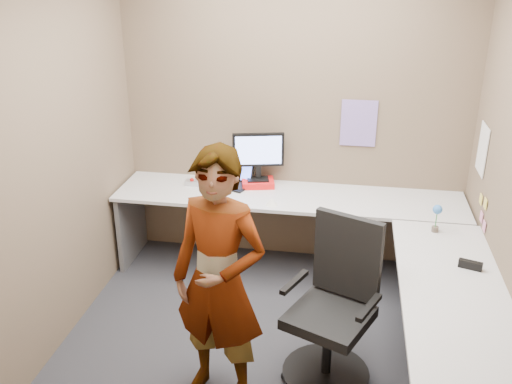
% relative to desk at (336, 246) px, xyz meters
% --- Properties ---
extents(ground, '(3.00, 3.00, 0.00)m').
position_rel_desk_xyz_m(ground, '(-0.44, -0.39, -0.59)').
color(ground, '#25262A').
rests_on(ground, ground).
extents(wall_back, '(3.00, 0.00, 3.00)m').
position_rel_desk_xyz_m(wall_back, '(-0.44, 0.91, 0.76)').
color(wall_back, brown).
rests_on(wall_back, ground).
extents(wall_left, '(0.00, 2.70, 2.70)m').
position_rel_desk_xyz_m(wall_left, '(-1.94, -0.39, 0.76)').
color(wall_left, brown).
rests_on(wall_left, ground).
extents(desk, '(2.98, 2.58, 0.73)m').
position_rel_desk_xyz_m(desk, '(0.00, 0.00, 0.00)').
color(desk, silver).
rests_on(desk, ground).
extents(paper_ream, '(0.32, 0.26, 0.06)m').
position_rel_desk_xyz_m(paper_ream, '(-0.73, 0.75, 0.17)').
color(paper_ream, red).
rests_on(paper_ream, desk).
extents(monitor, '(0.44, 0.17, 0.42)m').
position_rel_desk_xyz_m(monitor, '(-0.73, 0.77, 0.45)').
color(monitor, black).
rests_on(monitor, paper_ream).
extents(laptop, '(0.38, 0.35, 0.22)m').
position_rel_desk_xyz_m(laptop, '(-0.93, 0.75, 0.20)').
color(laptop, black).
rests_on(laptop, desk).
extents(trackball_mouse, '(0.12, 0.08, 0.07)m').
position_rel_desk_xyz_m(trackball_mouse, '(-1.30, 0.67, 0.17)').
color(trackball_mouse, '#B7B7BC').
rests_on(trackball_mouse, desk).
extents(origami, '(0.10, 0.10, 0.06)m').
position_rel_desk_xyz_m(origami, '(-0.55, 0.36, 0.17)').
color(origami, white).
rests_on(origami, desk).
extents(stapler, '(0.15, 0.09, 0.05)m').
position_rel_desk_xyz_m(stapler, '(0.88, -0.42, 0.17)').
color(stapler, black).
rests_on(stapler, desk).
extents(flower, '(0.07, 0.07, 0.22)m').
position_rel_desk_xyz_m(flower, '(0.71, 0.09, 0.28)').
color(flower, brown).
rests_on(flower, desk).
extents(calendar_purple, '(0.30, 0.01, 0.40)m').
position_rel_desk_xyz_m(calendar_purple, '(0.11, 0.90, 0.71)').
color(calendar_purple, '#846BB7').
rests_on(calendar_purple, wall_back).
extents(calendar_white, '(0.01, 0.28, 0.38)m').
position_rel_desk_xyz_m(calendar_white, '(1.05, 0.51, 0.66)').
color(calendar_white, white).
rests_on(calendar_white, wall_right).
extents(sticky_note_a, '(0.01, 0.07, 0.07)m').
position_rel_desk_xyz_m(sticky_note_a, '(1.05, 0.16, 0.36)').
color(sticky_note_a, '#F2E059').
rests_on(sticky_note_a, wall_right).
extents(sticky_note_b, '(0.01, 0.07, 0.07)m').
position_rel_desk_xyz_m(sticky_note_b, '(1.05, 0.21, 0.23)').
color(sticky_note_b, pink).
rests_on(sticky_note_b, wall_right).
extents(sticky_note_c, '(0.01, 0.07, 0.07)m').
position_rel_desk_xyz_m(sticky_note_c, '(1.05, 0.09, 0.21)').
color(sticky_note_c, pink).
rests_on(sticky_note_c, wall_right).
extents(sticky_note_d, '(0.01, 0.07, 0.07)m').
position_rel_desk_xyz_m(sticky_note_d, '(1.05, 0.31, 0.33)').
color(sticky_note_d, '#F2E059').
rests_on(sticky_note_d, wall_right).
extents(office_chair, '(0.64, 0.64, 1.10)m').
position_rel_desk_xyz_m(office_chair, '(0.02, -0.72, -0.14)').
color(office_chair, black).
rests_on(office_chair, ground).
extents(person, '(0.69, 0.55, 1.67)m').
position_rel_desk_xyz_m(person, '(-0.67, -1.01, 0.25)').
color(person, '#999399').
rests_on(person, ground).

